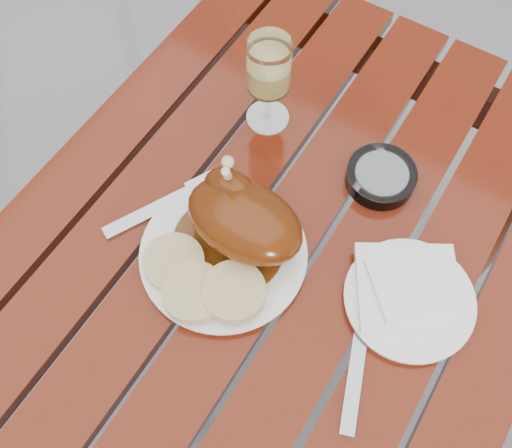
% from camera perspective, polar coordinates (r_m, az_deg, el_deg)
% --- Properties ---
extents(ground, '(60.00, 60.00, 0.00)m').
position_cam_1_polar(ground, '(1.58, 0.11, -15.33)').
color(ground, slate).
rests_on(ground, ground).
extents(table, '(0.80, 1.20, 0.75)m').
position_cam_1_polar(table, '(1.21, 0.14, -11.64)').
color(table, maroon).
rests_on(table, ground).
extents(dinner_plate, '(0.33, 0.33, 0.02)m').
position_cam_1_polar(dinner_plate, '(0.86, -3.26, -3.05)').
color(dinner_plate, white).
rests_on(dinner_plate, table).
extents(roast_duck, '(0.19, 0.17, 0.13)m').
position_cam_1_polar(roast_duck, '(0.82, -1.44, 0.70)').
color(roast_duck, '#57280A').
rests_on(roast_duck, dinner_plate).
extents(bread_dumplings, '(0.19, 0.12, 0.03)m').
position_cam_1_polar(bread_dumplings, '(0.82, -5.60, -5.81)').
color(bread_dumplings, '#CFBA7E').
rests_on(bread_dumplings, dinner_plate).
extents(wine_glass, '(0.08, 0.08, 0.17)m').
position_cam_1_polar(wine_glass, '(0.94, 1.26, 13.82)').
color(wine_glass, '#E6CA68').
rests_on(wine_glass, table).
extents(side_plate, '(0.23, 0.23, 0.02)m').
position_cam_1_polar(side_plate, '(0.86, 15.04, -7.33)').
color(side_plate, white).
rests_on(side_plate, table).
extents(napkin, '(0.19, 0.19, 0.01)m').
position_cam_1_polar(napkin, '(0.85, 14.94, -6.15)').
color(napkin, white).
rests_on(napkin, side_plate).
extents(ashtray, '(0.14, 0.14, 0.03)m').
position_cam_1_polar(ashtray, '(0.94, 12.38, 4.66)').
color(ashtray, '#B2B7BC').
rests_on(ashtray, table).
extents(fork, '(0.10, 0.17, 0.01)m').
position_cam_1_polar(fork, '(0.91, -9.83, 1.58)').
color(fork, gray).
rests_on(fork, table).
extents(knife, '(0.09, 0.21, 0.01)m').
position_cam_1_polar(knife, '(0.83, 10.11, -12.99)').
color(knife, gray).
rests_on(knife, table).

